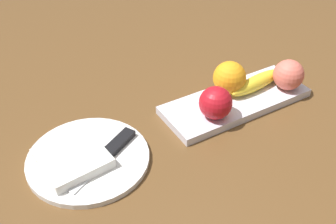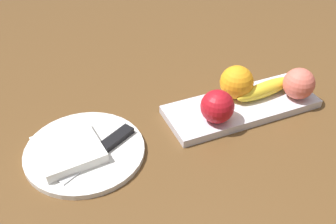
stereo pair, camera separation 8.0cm
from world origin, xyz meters
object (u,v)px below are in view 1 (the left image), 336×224
(banana, at_px, (257,82))
(knife, at_px, (112,149))
(peach, at_px, (288,75))
(orange_near_apple, at_px, (229,77))
(dinner_plate, at_px, (88,159))
(apple, at_px, (216,103))
(fruit_tray, at_px, (235,101))
(folded_napkin, at_px, (72,158))

(banana, height_order, knife, banana)
(banana, distance_m, peach, 0.07)
(orange_near_apple, relative_size, peach, 1.07)
(banana, bearing_deg, dinner_plate, -6.19)
(orange_near_apple, relative_size, dinner_plate, 0.32)
(apple, height_order, knife, apple)
(apple, bearing_deg, fruit_tray, -160.42)
(banana, height_order, peach, peach)
(banana, xyz_separation_m, peach, (-0.06, 0.03, 0.02))
(fruit_tray, distance_m, dinner_plate, 0.35)
(dinner_plate, distance_m, folded_napkin, 0.03)
(peach, distance_m, dinner_plate, 0.47)
(peach, height_order, knife, peach)
(knife, bearing_deg, fruit_tray, 153.51)
(fruit_tray, relative_size, peach, 4.89)
(orange_near_apple, distance_m, peach, 0.14)
(orange_near_apple, bearing_deg, dinner_plate, 5.20)
(folded_napkin, distance_m, knife, 0.07)
(peach, bearing_deg, dinner_plate, -3.05)
(fruit_tray, relative_size, folded_napkin, 2.88)
(apple, relative_size, orange_near_apple, 0.94)
(apple, bearing_deg, dinner_plate, -5.88)
(apple, height_order, orange_near_apple, orange_near_apple)
(banana, relative_size, dinner_plate, 0.68)
(banana, height_order, dinner_plate, banana)
(folded_napkin, height_order, knife, folded_napkin)
(peach, height_order, folded_napkin, peach)
(dinner_plate, bearing_deg, folded_napkin, -0.00)
(orange_near_apple, bearing_deg, folded_napkin, 4.81)
(fruit_tray, xyz_separation_m, peach, (-0.12, 0.03, 0.04))
(banana, bearing_deg, folded_napkin, -6.25)
(folded_napkin, xyz_separation_m, knife, (-0.07, 0.01, -0.01))
(peach, bearing_deg, fruit_tray, -11.48)
(fruit_tray, relative_size, apple, 4.86)
(fruit_tray, distance_m, orange_near_apple, 0.06)
(apple, height_order, banana, apple)
(banana, height_order, orange_near_apple, orange_near_apple)
(dinner_plate, bearing_deg, fruit_tray, -180.00)
(fruit_tray, height_order, peach, peach)
(knife, bearing_deg, apple, 147.13)
(dinner_plate, bearing_deg, orange_near_apple, -174.80)
(banana, bearing_deg, knife, -4.40)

